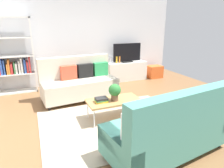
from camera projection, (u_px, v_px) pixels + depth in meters
ground_plane at (114, 116)px, 4.30m from camera, size 7.68×7.68×0.00m
wall_far at (80, 39)px, 6.35m from camera, size 6.40×0.12×2.90m
area_rug at (115, 123)px, 3.99m from camera, size 2.90×2.20×0.01m
couch_beige at (79, 82)px, 5.17m from camera, size 1.98×1.03×1.10m
couch_green at (169, 129)px, 2.91m from camera, size 2.00×1.09×1.10m
coffee_table at (114, 101)px, 4.07m from camera, size 1.10×0.56×0.42m
tv_console at (126, 71)px, 6.93m from camera, size 1.40×0.44×0.64m
tv at (127, 53)px, 6.72m from camera, size 1.00×0.20×0.64m
bookshelf at (13, 60)px, 5.50m from camera, size 1.10×0.36×2.10m
storage_trunk at (154, 72)px, 7.26m from camera, size 0.52×0.40×0.44m
potted_plant at (115, 91)px, 3.98m from camera, size 0.25×0.25×0.35m
table_book_0 at (101, 101)px, 3.96m from camera, size 0.25×0.20×0.03m
table_book_1 at (101, 100)px, 3.95m from camera, size 0.25×0.19×0.02m
table_book_2 at (101, 99)px, 3.94m from camera, size 0.24×0.18×0.04m
vase_0 at (110, 60)px, 6.64m from camera, size 0.12×0.12×0.18m
bottle_0 at (116, 60)px, 6.62m from camera, size 0.06×0.06×0.22m
bottle_1 at (119, 60)px, 6.66m from camera, size 0.05×0.05×0.22m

